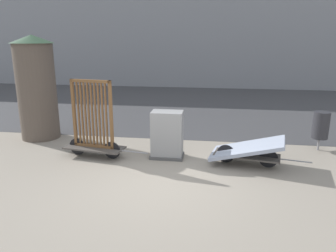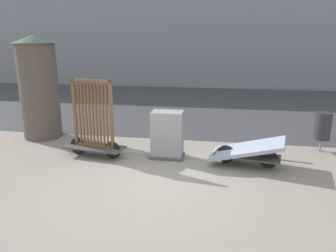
% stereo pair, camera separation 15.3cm
% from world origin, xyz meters
% --- Properties ---
extents(ground_plane, '(60.00, 60.00, 0.00)m').
position_xyz_m(ground_plane, '(0.00, 0.00, 0.00)').
color(ground_plane, gray).
extents(road_strip, '(56.00, 10.59, 0.01)m').
position_xyz_m(road_strip, '(0.00, 8.35, 0.00)').
color(road_strip, '#424244').
rests_on(road_strip, ground_plane).
extents(building_facade, '(48.00, 4.00, 9.74)m').
position_xyz_m(building_facade, '(0.00, 15.64, 4.87)').
color(building_facade, gray).
rests_on(building_facade, ground_plane).
extents(bike_cart_with_bedframe, '(2.29, 0.83, 2.02)m').
position_xyz_m(bike_cart_with_bedframe, '(-1.94, 1.31, 0.70)').
color(bike_cart_with_bedframe, '#4C4742').
rests_on(bike_cart_with_bedframe, ground_plane).
extents(bike_cart_with_mattress, '(2.40, 1.32, 0.71)m').
position_xyz_m(bike_cart_with_mattress, '(1.95, 1.31, 0.38)').
color(bike_cart_with_mattress, '#4C4742').
rests_on(bike_cart_with_mattress, ground_plane).
extents(utility_cabinet, '(0.85, 0.56, 1.22)m').
position_xyz_m(utility_cabinet, '(-0.06, 1.54, 0.57)').
color(utility_cabinet, '#4C4C4C').
rests_on(utility_cabinet, ground_plane).
extents(trash_bin, '(0.44, 0.44, 1.08)m').
position_xyz_m(trash_bin, '(4.01, 2.70, 0.71)').
color(trash_bin, gray).
rests_on(trash_bin, ground_plane).
extents(advertising_column, '(1.28, 1.28, 3.10)m').
position_xyz_m(advertising_column, '(-4.20, 2.70, 1.58)').
color(advertising_column, brown).
rests_on(advertising_column, ground_plane).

